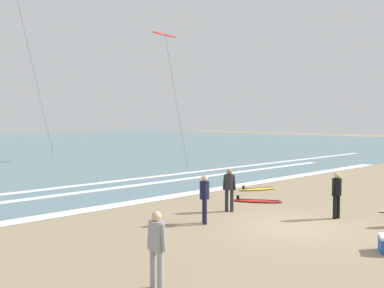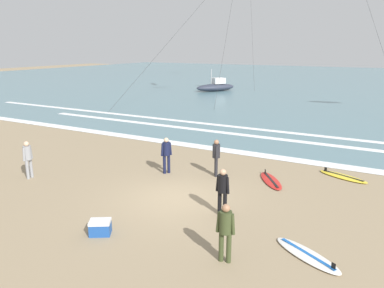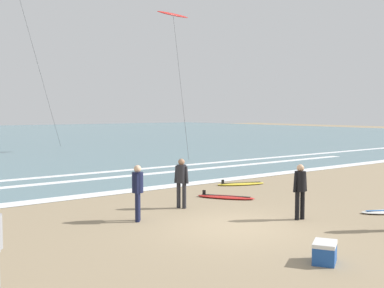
# 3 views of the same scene
# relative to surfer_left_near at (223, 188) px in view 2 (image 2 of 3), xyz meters

# --- Properties ---
(ground_plane) EXTENTS (160.00, 160.00, 0.00)m
(ground_plane) POSITION_rel_surfer_left_near_xyz_m (-2.05, 0.50, -0.96)
(ground_plane) COLOR #937F60
(ocean_surface) EXTENTS (140.00, 90.00, 0.01)m
(ocean_surface) POSITION_rel_surfer_left_near_xyz_m (-2.05, 51.80, -0.95)
(ocean_surface) COLOR slate
(ocean_surface) RESTS_ON ground
(wave_foam_shoreline) EXTENTS (40.90, 0.83, 0.01)m
(wave_foam_shoreline) POSITION_rel_surfer_left_near_xyz_m (-2.11, 7.20, -0.94)
(wave_foam_shoreline) COLOR white
(wave_foam_shoreline) RESTS_ON ocean_surface
(wave_foam_mid_break) EXTENTS (36.32, 0.59, 0.01)m
(wave_foam_mid_break) POSITION_rel_surfer_left_near_xyz_m (-1.29, 10.94, -0.94)
(wave_foam_mid_break) COLOR white
(wave_foam_mid_break) RESTS_ON ocean_surface
(wave_foam_outer_break) EXTENTS (57.31, 0.57, 0.01)m
(wave_foam_outer_break) POSITION_rel_surfer_left_near_xyz_m (-0.42, 12.92, -0.94)
(wave_foam_outer_break) COLOR white
(wave_foam_outer_break) RESTS_ON ocean_surface
(surfer_left_near) EXTENTS (0.51, 0.32, 1.60)m
(surfer_left_near) POSITION_rel_surfer_left_near_xyz_m (0.00, 0.00, 0.00)
(surfer_left_near) COLOR black
(surfer_left_near) RESTS_ON ground
(surfer_right_near) EXTENTS (0.32, 0.49, 1.60)m
(surfer_right_near) POSITION_rel_surfer_left_near_xyz_m (-1.78, 3.35, 0.00)
(surfer_right_near) COLOR #232328
(surfer_right_near) RESTS_ON ground
(surfer_background_far) EXTENTS (0.38, 0.46, 1.60)m
(surfer_background_far) POSITION_rel_surfer_left_near_xyz_m (-3.82, 2.64, 0.00)
(surfer_background_far) COLOR #141938
(surfer_background_far) RESTS_ON ground
(surfer_mid_group) EXTENTS (0.32, 0.51, 1.60)m
(surfer_mid_group) POSITION_rel_surfer_left_near_xyz_m (-8.55, -0.63, 0.00)
(surfer_mid_group) COLOR gray
(surfer_mid_group) RESTS_ON ground
(surfer_left_far) EXTENTS (0.52, 0.32, 1.60)m
(surfer_left_far) POSITION_rel_surfer_left_near_xyz_m (1.15, -2.42, 0.00)
(surfer_left_far) COLOR #384223
(surfer_left_far) RESTS_ON ground
(surfboard_right_spare) EXTENTS (1.67, 2.08, 0.25)m
(surfboard_right_spare) POSITION_rel_surfer_left_near_xyz_m (0.51, 3.79, -0.91)
(surfboard_right_spare) COLOR red
(surfboard_right_spare) RESTS_ON ground
(surfboard_foreground_flat) EXTENTS (2.12, 1.57, 0.25)m
(surfboard_foreground_flat) POSITION_rel_surfer_left_near_xyz_m (2.98, -1.18, -0.91)
(surfboard_foreground_flat) COLOR silver
(surfboard_foreground_flat) RESTS_ON ground
(surfboard_near_water) EXTENTS (2.17, 1.33, 0.25)m
(surfboard_near_water) POSITION_rel_surfer_left_near_xyz_m (3.05, 5.72, -0.91)
(surfboard_near_water) COLOR yellow
(surfboard_near_water) RESTS_ON ground
(offshore_boat) EXTENTS (4.36, 5.24, 2.70)m
(offshore_boat) POSITION_rel_surfer_left_near_xyz_m (-14.76, 31.34, -0.40)
(offshore_boat) COLOR #2D3342
(offshore_boat) RESTS_ON ground
(cooler_box) EXTENTS (0.76, 0.70, 0.44)m
(cooler_box) POSITION_rel_surfer_left_near_xyz_m (-2.64, -2.87, -0.74)
(cooler_box) COLOR #1E4C9E
(cooler_box) RESTS_ON ground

